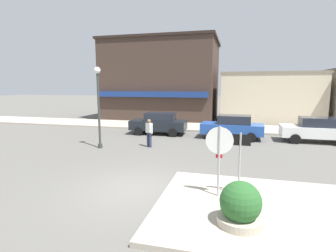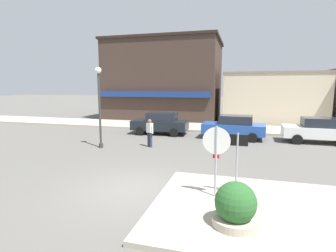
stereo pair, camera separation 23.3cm
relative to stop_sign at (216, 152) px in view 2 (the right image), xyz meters
name	(u,v)px [view 2 (the right image)]	position (x,y,z in m)	size (l,w,h in m)	color
ground_plane	(134,189)	(-2.76, 0.21, -1.52)	(160.00, 160.00, 0.00)	#5B5954
sidewalk_corner	(269,212)	(1.52, -0.52, -1.44)	(6.40, 4.80, 0.15)	#A89E8C
kerb_far	(197,127)	(-2.76, 13.74, -1.44)	(80.00, 4.00, 0.15)	#A89E8C
stop_sign	(216,152)	(0.00, 0.00, 0.00)	(0.82, 0.07, 2.30)	#9E9EA3
one_way_sign	(237,158)	(0.60, 0.19, -0.19)	(0.60, 0.06, 2.10)	#9E9EA3
planter	(235,209)	(0.62, -1.57, -0.96)	(1.10, 1.10, 1.23)	#ADA38E
lamp_post	(99,95)	(-6.90, 5.30, 1.44)	(0.36, 0.36, 4.54)	#333833
parked_car_nearest	(160,123)	(-4.90, 10.28, -0.71)	(4.05, 1.97, 1.56)	black
parked_car_second	(234,127)	(0.28, 9.93, -0.71)	(4.09, 2.04, 1.56)	#234C9E
parked_car_third	(318,130)	(5.30, 10.01, -0.71)	(4.04, 1.96, 1.56)	white
pedestrian_crossing_near	(150,132)	(-4.29, 6.21, -0.65)	(0.52, 0.37, 1.61)	#2D334C
building_corner_shop	(166,80)	(-7.26, 19.87, 2.58)	(11.56, 8.76, 8.18)	#3D2D26
building_storefront_left_near	(272,98)	(3.51, 19.17, 0.85)	(8.99, 5.49, 4.72)	beige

